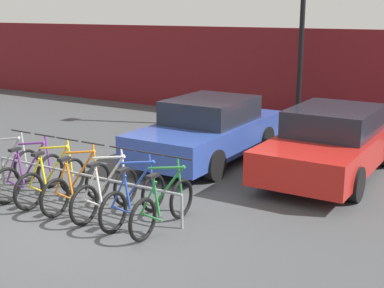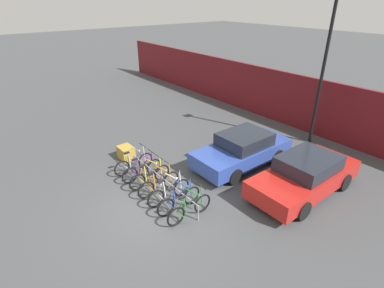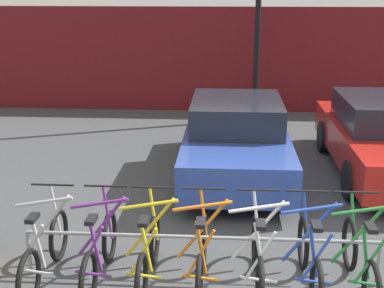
{
  "view_description": "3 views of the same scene",
  "coord_description": "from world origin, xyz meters",
  "px_view_note": "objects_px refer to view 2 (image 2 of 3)",
  "views": [
    {
      "loc": [
        5.52,
        -5.86,
        3.31
      ],
      "look_at": [
        0.79,
        1.9,
        1.02
      ],
      "focal_mm": 50.0,
      "sensor_mm": 36.0,
      "label": 1
    },
    {
      "loc": [
        7.02,
        -4.04,
        6.34
      ],
      "look_at": [
        -1.34,
        2.55,
        1.06
      ],
      "focal_mm": 28.0,
      "sensor_mm": 36.0,
      "label": 2
    },
    {
      "loc": [
        -0.42,
        -4.92,
        3.37
      ],
      "look_at": [
        -0.89,
        2.14,
        1.23
      ],
      "focal_mm": 50.0,
      "sensor_mm": 36.0,
      "label": 3
    }
  ],
  "objects_px": {
    "bicycle_white": "(169,192)",
    "bicycle_blue": "(179,200)",
    "car_red": "(305,175)",
    "bicycle_purple": "(142,170)",
    "car_blue": "(242,150)",
    "bicycle_silver": "(134,163)",
    "bicycle_yellow": "(150,176)",
    "lamp_post": "(324,64)",
    "cargo_crate": "(126,153)",
    "bicycle_orange": "(159,183)",
    "bicycle_green": "(190,209)",
    "bike_rack": "(162,179)"
  },
  "relations": [
    {
      "from": "car_blue",
      "to": "car_red",
      "type": "relative_size",
      "value": 0.96
    },
    {
      "from": "bicycle_white",
      "to": "lamp_post",
      "type": "xyz_separation_m",
      "value": [
        0.34,
        7.97,
        3.34
      ]
    },
    {
      "from": "bicycle_silver",
      "to": "car_red",
      "type": "height_order",
      "value": "car_red"
    },
    {
      "from": "bicycle_silver",
      "to": "bicycle_orange",
      "type": "xyz_separation_m",
      "value": [
        1.83,
        0.0,
        0.0
      ]
    },
    {
      "from": "bicycle_purple",
      "to": "bicycle_white",
      "type": "relative_size",
      "value": 1.0
    },
    {
      "from": "bicycle_white",
      "to": "cargo_crate",
      "type": "bearing_deg",
      "value": 178.62
    },
    {
      "from": "bicycle_yellow",
      "to": "bicycle_green",
      "type": "distance_m",
      "value": 2.39
    },
    {
      "from": "bicycle_green",
      "to": "bicycle_blue",
      "type": "bearing_deg",
      "value": 176.75
    },
    {
      "from": "bicycle_white",
      "to": "lamp_post",
      "type": "relative_size",
      "value": 0.25
    },
    {
      "from": "car_blue",
      "to": "bike_rack",
      "type": "bearing_deg",
      "value": -97.13
    },
    {
      "from": "bicycle_orange",
      "to": "cargo_crate",
      "type": "distance_m",
      "value": 3.03
    },
    {
      "from": "bicycle_orange",
      "to": "lamp_post",
      "type": "relative_size",
      "value": 0.25
    },
    {
      "from": "bicycle_purple",
      "to": "bicycle_white",
      "type": "distance_m",
      "value": 1.81
    },
    {
      "from": "cargo_crate",
      "to": "bicycle_silver",
      "type": "bearing_deg",
      "value": -11.78
    },
    {
      "from": "bicycle_green",
      "to": "lamp_post",
      "type": "relative_size",
      "value": 0.25
    },
    {
      "from": "bicycle_white",
      "to": "car_blue",
      "type": "height_order",
      "value": "car_blue"
    },
    {
      "from": "bicycle_yellow",
      "to": "bicycle_blue",
      "type": "relative_size",
      "value": 1.0
    },
    {
      "from": "bicycle_orange",
      "to": "bicycle_white",
      "type": "relative_size",
      "value": 1.0
    },
    {
      "from": "car_blue",
      "to": "bicycle_purple",
      "type": "bearing_deg",
      "value": -113.02
    },
    {
      "from": "bicycle_purple",
      "to": "car_red",
      "type": "relative_size",
      "value": 0.39
    },
    {
      "from": "car_blue",
      "to": "lamp_post",
      "type": "height_order",
      "value": "lamp_post"
    },
    {
      "from": "bike_rack",
      "to": "bicycle_blue",
      "type": "bearing_deg",
      "value": -6.82
    },
    {
      "from": "lamp_post",
      "to": "bicycle_purple",
      "type": "bearing_deg",
      "value": -105.1
    },
    {
      "from": "lamp_post",
      "to": "bike_rack",
      "type": "bearing_deg",
      "value": -97.26
    },
    {
      "from": "car_blue",
      "to": "bicycle_silver",
      "type": "bearing_deg",
      "value": -120.79
    },
    {
      "from": "bicycle_white",
      "to": "bicycle_blue",
      "type": "relative_size",
      "value": 1.0
    },
    {
      "from": "bicycle_silver",
      "to": "bicycle_blue",
      "type": "relative_size",
      "value": 1.0
    },
    {
      "from": "car_red",
      "to": "lamp_post",
      "type": "xyz_separation_m",
      "value": [
        -2.16,
        3.88,
        3.03
      ]
    },
    {
      "from": "bicycle_orange",
      "to": "bicycle_blue",
      "type": "relative_size",
      "value": 1.0
    },
    {
      "from": "bicycle_white",
      "to": "cargo_crate",
      "type": "distance_m",
      "value": 3.66
    },
    {
      "from": "bicycle_purple",
      "to": "bicycle_orange",
      "type": "height_order",
      "value": "same"
    },
    {
      "from": "bike_rack",
      "to": "bicycle_blue",
      "type": "relative_size",
      "value": 2.43
    },
    {
      "from": "bicycle_orange",
      "to": "bicycle_blue",
      "type": "xyz_separation_m",
      "value": [
        1.22,
        0.0,
        0.0
      ]
    },
    {
      "from": "car_red",
      "to": "bicycle_purple",
      "type": "bearing_deg",
      "value": -136.51
    },
    {
      "from": "bicycle_white",
      "to": "bicycle_blue",
      "type": "height_order",
      "value": "same"
    },
    {
      "from": "bicycle_white",
      "to": "car_red",
      "type": "relative_size",
      "value": 0.39
    },
    {
      "from": "bicycle_yellow",
      "to": "bicycle_blue",
      "type": "distance_m",
      "value": 1.83
    },
    {
      "from": "bicycle_yellow",
      "to": "bicycle_orange",
      "type": "bearing_deg",
      "value": 2.15
    },
    {
      "from": "bicycle_white",
      "to": "bicycle_silver",
      "type": "bearing_deg",
      "value": -177.48
    },
    {
      "from": "bicycle_silver",
      "to": "bicycle_blue",
      "type": "bearing_deg",
      "value": 3.23
    },
    {
      "from": "car_blue",
      "to": "cargo_crate",
      "type": "height_order",
      "value": "car_blue"
    },
    {
      "from": "bicycle_purple",
      "to": "cargo_crate",
      "type": "height_order",
      "value": "bicycle_purple"
    },
    {
      "from": "bicycle_green",
      "to": "bike_rack",
      "type": "bearing_deg",
      "value": 172.03
    },
    {
      "from": "bike_rack",
      "to": "bicycle_yellow",
      "type": "distance_m",
      "value": 0.62
    },
    {
      "from": "bicycle_purple",
      "to": "cargo_crate",
      "type": "xyz_separation_m",
      "value": [
        -1.84,
        0.25,
        -0.1
      ]
    },
    {
      "from": "bicycle_purple",
      "to": "lamp_post",
      "type": "height_order",
      "value": "lamp_post"
    },
    {
      "from": "bicycle_blue",
      "to": "car_red",
      "type": "bearing_deg",
      "value": 61.62
    },
    {
      "from": "bike_rack",
      "to": "bicycle_silver",
      "type": "height_order",
      "value": "bicycle_silver"
    },
    {
      "from": "bicycle_silver",
      "to": "bicycle_purple",
      "type": "distance_m",
      "value": 0.65
    },
    {
      "from": "bicycle_yellow",
      "to": "lamp_post",
      "type": "height_order",
      "value": "lamp_post"
    }
  ]
}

